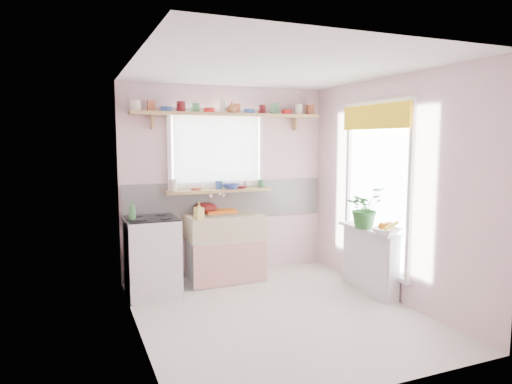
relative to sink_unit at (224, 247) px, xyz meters
name	(u,v)px	position (x,y,z in m)	size (l,w,h in m)	color
room	(297,175)	(0.81, -0.43, 0.94)	(3.20, 3.20, 3.20)	silver
sink_unit	(224,247)	(0.00, 0.00, 0.00)	(0.95, 0.65, 1.11)	white
cooker	(152,256)	(-0.95, -0.24, 0.03)	(0.58, 0.58, 0.93)	white
radiator_ledge	(370,259)	(1.45, -1.09, -0.03)	(0.22, 0.95, 0.78)	white
windowsill	(219,191)	(0.00, 0.19, 0.71)	(1.40, 0.22, 0.04)	tan
pine_shelf	(230,115)	(0.15, 0.18, 1.69)	(2.52, 0.24, 0.04)	tan
shelf_crockery	(230,109)	(0.15, 0.18, 1.76)	(2.47, 0.11, 0.12)	silver
sill_crockery	(219,185)	(0.00, 0.19, 0.78)	(1.35, 0.11, 0.12)	silver
dish_tray	(220,211)	(0.02, 0.21, 0.44)	(0.39, 0.29, 0.04)	orange
colander	(205,208)	(-0.18, 0.21, 0.49)	(0.31, 0.31, 0.14)	#590F10
jade_plant	(365,208)	(1.36, -1.09, 0.58)	(0.43, 0.38, 0.48)	#265E25
fruit_bowl	(386,231)	(1.36, -1.49, 0.38)	(0.30, 0.30, 0.07)	white
herb_pot	(366,216)	(1.48, -0.95, 0.46)	(0.12, 0.08, 0.23)	#2C6729
soap_bottle_sink	(199,211)	(-0.38, -0.19, 0.52)	(0.09, 0.10, 0.21)	#D7C65F
sill_cup	(247,184)	(0.41, 0.25, 0.77)	(0.11, 0.11, 0.09)	beige
sill_bowl	(231,187)	(0.15, 0.13, 0.76)	(0.22, 0.22, 0.07)	#2D4192
shelf_vase	(232,107)	(0.16, 0.12, 1.78)	(0.14, 0.14, 0.14)	#9B5E2F
cooker_bottle	(132,210)	(-1.17, -0.32, 0.59)	(0.08, 0.08, 0.22)	#3F7E45
fruit	(387,226)	(1.37, -1.49, 0.44)	(0.20, 0.14, 0.10)	orange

